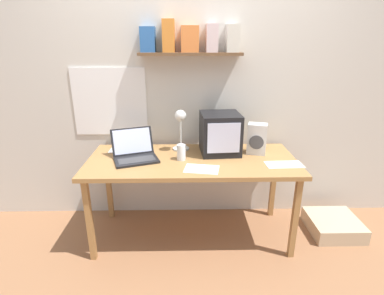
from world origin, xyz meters
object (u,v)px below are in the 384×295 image
crt_monitor (220,133)px  laptop (135,152)px  desk_lamp (181,125)px  juice_glass (181,153)px  space_heater (257,139)px  open_notebook (202,169)px  floor_cushion (333,225)px  loose_paper_near_laptop (122,150)px  loose_paper_near_monitor (284,165)px  corner_desk (192,165)px

crt_monitor → laptop: bearing=-174.2°
desk_lamp → juice_glass: desk_lamp is taller
laptop → juice_glass: laptop is taller
crt_monitor → space_heater: 0.32m
laptop → open_notebook: (0.55, -0.24, -0.06)m
open_notebook → floor_cushion: 1.43m
open_notebook → loose_paper_near_laptop: size_ratio=1.32×
crt_monitor → desk_lamp: desk_lamp is taller
juice_glass → floor_cushion: juice_glass is taller
loose_paper_near_monitor → desk_lamp: bearing=157.9°
loose_paper_near_laptop → corner_desk: bearing=-20.2°
juice_glass → loose_paper_near_laptop: bearing=155.2°
crt_monitor → juice_glass: crt_monitor is taller
open_notebook → floor_cushion: size_ratio=0.65×
corner_desk → loose_paper_near_monitor: 0.75m
corner_desk → space_heater: (0.56, 0.12, 0.19)m
corner_desk → loose_paper_near_laptop: 0.67m
laptop → desk_lamp: desk_lamp is taller
juice_glass → loose_paper_near_laptop: 0.60m
space_heater → open_notebook: bearing=-129.6°
loose_paper_near_monitor → loose_paper_near_laptop: (-1.36, 0.37, 0.00)m
laptop → juice_glass: (0.39, -0.04, -0.00)m
space_heater → floor_cushion: 1.10m
crt_monitor → space_heater: size_ratio=1.33×
space_heater → open_notebook: size_ratio=0.93×
loose_paper_near_monitor → loose_paper_near_laptop: bearing=164.6°
crt_monitor → open_notebook: (-0.18, -0.37, -0.17)m
juice_glass → space_heater: space_heater is taller
juice_glass → floor_cushion: (1.39, 0.03, -0.73)m
crt_monitor → loose_paper_near_laptop: crt_monitor is taller
laptop → floor_cushion: laptop is taller
loose_paper_near_monitor → floor_cushion: bearing=15.3°
loose_paper_near_monitor → floor_cushion: 0.90m
crt_monitor → open_notebook: size_ratio=1.23×
corner_desk → juice_glass: 0.15m
space_heater → open_notebook: 0.61m
laptop → loose_paper_near_monitor: bearing=-26.8°
desk_lamp → loose_paper_near_laptop: size_ratio=1.73×
laptop → open_notebook: 0.60m
juice_glass → loose_paper_near_monitor: size_ratio=0.44×
juice_glass → laptop: bearing=174.1°
juice_glass → loose_paper_near_monitor: juice_glass is taller
crt_monitor → desk_lamp: size_ratio=0.94×
laptop → space_heater: 1.05m
corner_desk → floor_cushion: (1.31, 0.02, -0.62)m
corner_desk → space_heater: size_ratio=6.51×
open_notebook → crt_monitor: bearing=64.3°
crt_monitor → space_heater: (0.32, -0.03, -0.04)m
laptop → space_heater: size_ratio=1.62×
desk_lamp → floor_cushion: 1.68m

